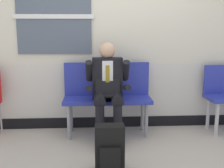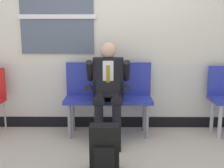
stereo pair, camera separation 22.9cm
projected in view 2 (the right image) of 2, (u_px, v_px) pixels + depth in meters
ground_plane at (116, 140)px, 3.66m from camera, size 18.00×18.00×0.00m
station_wall at (115, 21)px, 3.92m from camera, size 5.62×0.16×3.14m
bench_with_person at (108, 92)px, 3.84m from camera, size 1.19×0.42×0.98m
person_seated at (108, 88)px, 3.62m from camera, size 0.57×0.70×1.27m
backpack at (104, 148)px, 2.84m from camera, size 0.30×0.20×0.48m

